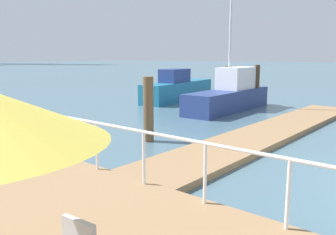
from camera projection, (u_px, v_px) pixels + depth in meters
floating_dock at (270, 132)px, 13.09m from camera, size 15.67×2.00×0.18m
boardwalk_railing at (59, 125)px, 8.59m from camera, size 0.06×25.73×1.08m
dock_piling_0 at (227, 87)px, 19.59m from camera, size 0.31×0.31×2.34m
dock_piling_1 at (256, 86)px, 19.88m from camera, size 0.31×0.31×2.38m
dock_piling_2 at (148, 109)px, 11.87m from camera, size 0.35×0.35×2.20m
moored_boat_1 at (178, 89)px, 23.06m from camera, size 7.28×2.53×2.05m
moored_boat_2 at (231, 94)px, 18.93m from camera, size 6.74×1.91×8.48m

